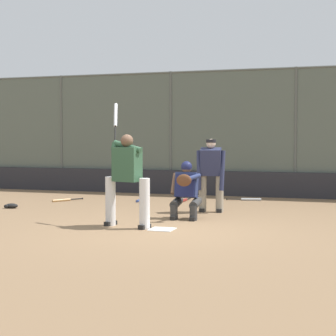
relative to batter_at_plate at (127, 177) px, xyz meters
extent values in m
plane|color=#846647|center=(-0.71, 0.08, -0.93)|extent=(160.00, 160.00, 0.00)
cube|color=white|center=(-0.71, 0.08, -0.93)|extent=(0.43, 0.43, 0.01)
cylinder|color=#515651|center=(-2.50, -6.12, 0.85)|extent=(0.08, 0.08, 3.57)
cylinder|color=#515651|center=(1.08, -6.12, 0.85)|extent=(0.08, 0.08, 3.57)
cylinder|color=#515651|center=(4.65, -6.12, 0.85)|extent=(0.08, 0.08, 3.57)
cube|color=#515B51|center=(-0.71, -6.12, 0.85)|extent=(17.86, 0.01, 3.57)
cylinder|color=#515651|center=(-0.71, -6.12, 2.60)|extent=(17.86, 0.06, 0.06)
cube|color=#28282D|center=(-0.71, -6.02, -0.59)|extent=(17.50, 0.18, 0.69)
cube|color=slate|center=(1.80, -8.42, -0.87)|extent=(12.50, 2.50, 0.12)
cube|color=slate|center=(1.80, -7.59, -0.71)|extent=(12.50, 0.55, 0.44)
cube|color=#B7BABC|center=(1.80, -7.59, -0.45)|extent=(12.50, 0.24, 0.08)
cube|color=slate|center=(1.80, -8.14, -0.55)|extent=(12.50, 0.55, 0.76)
cube|color=#B7BABC|center=(1.80, -8.14, -0.13)|extent=(12.50, 0.24, 0.08)
cube|color=slate|center=(1.80, -8.69, -0.39)|extent=(12.50, 0.55, 1.08)
cube|color=#B7BABC|center=(1.80, -8.69, 0.19)|extent=(12.50, 0.24, 0.08)
cube|color=slate|center=(1.80, -9.24, -0.23)|extent=(12.50, 0.55, 1.40)
cube|color=#B7BABC|center=(1.80, -9.24, 0.51)|extent=(12.50, 0.24, 0.08)
cylinder|color=silver|center=(-0.38, 0.09, -0.47)|extent=(0.19, 0.19, 0.92)
cube|color=black|center=(-0.38, 0.09, -0.89)|extent=(0.17, 0.30, 0.08)
cylinder|color=silver|center=(0.36, -0.08, -0.47)|extent=(0.19, 0.19, 0.92)
cube|color=black|center=(0.36, -0.08, -0.89)|extent=(0.17, 0.30, 0.08)
cube|color=#2D5138|center=(-0.01, 0.01, 0.23)|extent=(0.55, 0.39, 0.63)
sphere|color=brown|center=(-0.01, 0.01, 0.66)|extent=(0.23, 0.23, 0.23)
cylinder|color=#2D5138|center=(-0.01, -0.02, 0.55)|extent=(0.64, 0.30, 0.24)
cylinder|color=#2D5138|center=(0.28, -0.09, 0.55)|extent=(0.12, 0.16, 0.17)
sphere|color=black|center=(0.28, -0.11, 0.62)|extent=(0.04, 0.04, 0.04)
cylinder|color=black|center=(0.32, -0.21, 0.77)|extent=(0.10, 0.22, 0.33)
cylinder|color=#B7BCC1|center=(0.40, -0.43, 1.15)|extent=(0.18, 0.33, 0.47)
cylinder|color=#333333|center=(-0.95, -1.15, -0.78)|extent=(0.15, 0.15, 0.30)
cylinder|color=#333333|center=(-0.95, -1.35, -0.61)|extent=(0.19, 0.46, 0.23)
cube|color=black|center=(-0.95, -1.15, -0.89)|extent=(0.11, 0.26, 0.08)
cylinder|color=#333333|center=(-0.55, -1.14, -0.78)|extent=(0.15, 0.15, 0.30)
cylinder|color=#333333|center=(-0.55, -1.34, -0.61)|extent=(0.19, 0.46, 0.23)
cube|color=black|center=(-0.55, -1.14, -0.89)|extent=(0.11, 0.26, 0.08)
cube|color=navy|center=(-0.75, -1.39, -0.25)|extent=(0.45, 0.36, 0.54)
cube|color=#191E47|center=(-0.75, -1.24, -0.25)|extent=(0.40, 0.15, 0.45)
sphere|color=brown|center=(-0.75, -1.39, 0.09)|extent=(0.20, 0.20, 0.20)
sphere|color=#191E47|center=(-0.75, -1.39, 0.13)|extent=(0.22, 0.22, 0.22)
cylinder|color=navy|center=(-0.92, -1.15, -0.08)|extent=(0.27, 0.53, 0.16)
ellipsoid|color=#56331E|center=(-0.83, -0.91, -0.12)|extent=(0.30, 0.11, 0.24)
cylinder|color=brown|center=(-0.48, -1.38, -0.23)|extent=(0.10, 0.31, 0.44)
cylinder|color=gray|center=(-1.18, -2.53, -0.52)|extent=(0.17, 0.17, 0.83)
cube|color=black|center=(-1.18, -2.53, -0.89)|extent=(0.14, 0.29, 0.08)
cylinder|color=gray|center=(-0.80, -2.49, -0.52)|extent=(0.17, 0.17, 0.83)
cube|color=black|center=(-0.80, -2.49, -0.89)|extent=(0.14, 0.29, 0.08)
cube|color=#282D4C|center=(-1.00, -2.45, 0.19)|extent=(0.49, 0.44, 0.63)
sphere|color=beige|center=(-1.00, -2.45, 0.58)|extent=(0.21, 0.21, 0.21)
cylinder|color=black|center=(-1.00, -2.45, 0.64)|extent=(0.22, 0.22, 0.07)
cylinder|color=#282D4C|center=(-1.26, -2.42, -0.01)|extent=(0.12, 0.23, 0.88)
cylinder|color=#282D4C|center=(-0.75, -2.36, -0.01)|extent=(0.16, 0.24, 0.88)
sphere|color=black|center=(1.21, -4.56, -0.90)|extent=(0.04, 0.04, 0.04)
cylinder|color=black|center=(1.21, -4.38, -0.90)|extent=(0.03, 0.36, 0.03)
cylinder|color=#334789|center=(1.22, -3.95, -0.90)|extent=(0.08, 0.50, 0.07)
sphere|color=black|center=(-0.86, -4.85, -0.90)|extent=(0.04, 0.04, 0.04)
cylinder|color=black|center=(-1.04, -4.89, -0.90)|extent=(0.37, 0.11, 0.03)
cylinder|color=#B7BCC1|center=(-1.48, -4.99, -0.90)|extent=(0.52, 0.17, 0.07)
sphere|color=black|center=(2.82, -3.84, -0.90)|extent=(0.04, 0.04, 0.04)
cylinder|color=black|center=(2.92, -3.69, -0.90)|extent=(0.22, 0.33, 0.03)
cylinder|color=tan|center=(3.15, -3.32, -0.90)|extent=(0.33, 0.47, 0.07)
sphere|color=black|center=(0.12, -4.79, -0.90)|extent=(0.04, 0.04, 0.04)
cylinder|color=black|center=(0.13, -4.61, -0.90)|extent=(0.04, 0.34, 0.03)
cylinder|color=maroon|center=(0.13, -4.21, -0.90)|extent=(0.08, 0.47, 0.07)
ellipsoid|color=black|center=(3.59, -1.73, -0.88)|extent=(0.31, 0.20, 0.11)
ellipsoid|color=black|center=(3.68, -1.64, -0.88)|extent=(0.11, 0.09, 0.09)
camera|label=1|loc=(-3.85, 9.54, 0.72)|focal=60.00mm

